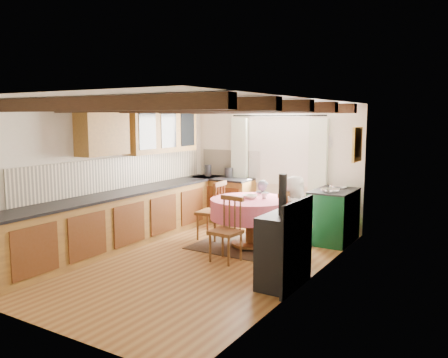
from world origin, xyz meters
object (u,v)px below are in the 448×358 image
Objects in this scene: child_right at (294,214)px; cup at (264,196)px; aga_range at (334,215)px; chair_right at (295,224)px; chair_left at (211,210)px; child_far at (263,209)px; cast_iron_stove at (282,231)px; chair_near at (226,230)px; dining_table at (251,223)px.

child_right is 11.91× the size of cup.
child_right is (-0.37, -0.89, 0.15)m from aga_range.
chair_left is at bearing 90.24° from chair_right.
child_far is at bearing 122.25° from chair_left.
child_right is (-0.48, 1.55, -0.11)m from cast_iron_stove.
chair_near is 1.32m from chair_left.
chair_near is 0.97× the size of aga_range.
cup is at bearing 123.10° from child_far.
child_right reaches higher than dining_table.
child_right is (0.66, 1.05, 0.12)m from chair_near.
dining_table is 0.90m from chair_near.
child_far is 0.66m from cup.
chair_near is 1.11m from cup.
cup is at bearing 76.57° from chair_right.
chair_right is 1.39m from cast_iron_stove.
cast_iron_stove is at bearing -49.57° from dining_table.
child_right reaches higher than chair_right.
dining_table is 0.86m from chair_left.
aga_range is 2.45m from cast_iron_stove.
chair_left is at bearing -153.49° from aga_range.
cup is (1.02, 0.07, 0.34)m from chair_left.
dining_table is 0.93× the size of cast_iron_stove.
cast_iron_stove is at bearing -158.61° from chair_right.
child_right is at bearing 11.95° from dining_table.
child_right reaches higher than chair_near.
chair_right is 9.68× the size of cup.
child_far is at bearing 122.33° from cast_iron_stove.
child_far is (-1.18, -0.40, 0.06)m from aga_range.
aga_range is 1.25m from child_far.
child_right is at bearing 30.98° from chair_right.
child_right is (-0.11, 0.23, 0.12)m from chair_right.
chair_near is 2.19m from aga_range.
cast_iron_stove is 14.10× the size of cup.
chair_right is at bearing 105.78° from cast_iron_stove.
cast_iron_stove is 1.63m from child_right.
cast_iron_stove is (2.04, -1.48, 0.20)m from chair_left.
chair_left is 1.08m from cup.
chair_near is 0.68× the size of cast_iron_stove.
aga_range is 1.33m from cup.
chair_right is 0.77m from cup.
chair_left is 1.56m from child_right.
child_far is 0.86× the size of child_right.
cast_iron_stove is at bearing -87.42° from aga_range.
child_far reaches higher than aga_range.
dining_table is 0.51m from cup.
dining_table is 0.83m from chair_right.
cup is (-1.02, 1.54, 0.14)m from cast_iron_stove.
chair_left reaches higher than aga_range.
chair_right is 1.15m from aga_range.
child_right is (0.81, -0.49, 0.09)m from child_far.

